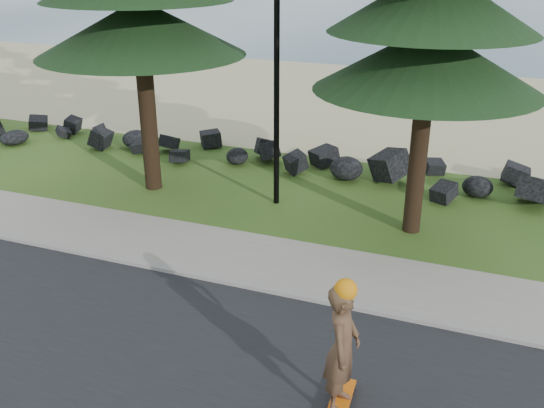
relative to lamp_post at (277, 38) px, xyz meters
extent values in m
plane|color=#31541A|center=(0.00, -3.20, -4.13)|extent=(160.00, 160.00, 0.00)
cube|color=black|center=(0.00, -7.70, -4.12)|extent=(160.00, 7.00, 0.02)
cube|color=gray|center=(0.00, -4.10, -4.08)|extent=(160.00, 0.20, 0.10)
cube|color=gray|center=(0.00, -3.00, -4.09)|extent=(160.00, 2.00, 0.08)
cube|color=tan|center=(0.00, 11.30, -4.13)|extent=(160.00, 15.00, 0.01)
cube|color=#355365|center=(0.00, 47.80, -4.13)|extent=(160.00, 58.00, 0.01)
cylinder|color=black|center=(0.00, 0.00, -0.13)|extent=(0.14, 0.14, 8.00)
cube|color=#DC5D0C|center=(3.46, -6.75, -4.02)|extent=(0.34, 1.17, 0.04)
imported|color=#523725|center=(3.46, -6.75, -3.04)|extent=(0.50, 0.73, 1.94)
sphere|color=orange|center=(3.46, -6.75, -2.11)|extent=(0.31, 0.31, 0.31)
camera|label=1|loc=(4.96, -13.44, 2.08)|focal=40.00mm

